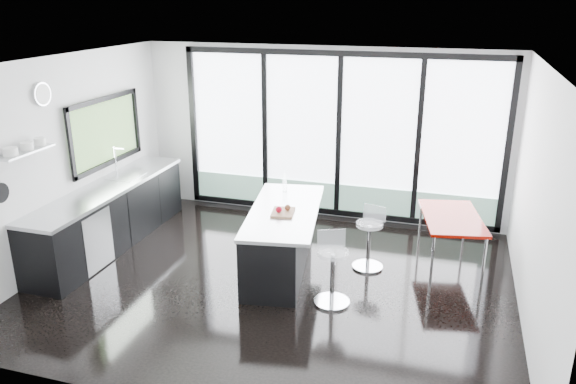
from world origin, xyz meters
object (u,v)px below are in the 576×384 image
(island, at_px, (279,238))
(red_table, at_px, (450,240))
(bar_stool_near, at_px, (332,277))
(bar_stool_far, at_px, (369,245))

(island, height_order, red_table, island)
(bar_stool_near, xyz_separation_m, red_table, (1.31, 1.53, 0.00))
(bar_stool_near, relative_size, red_table, 0.53)
(island, relative_size, bar_stool_near, 3.19)
(bar_stool_far, height_order, red_table, red_table)
(island, distance_m, bar_stool_far, 1.21)
(red_table, bearing_deg, bar_stool_far, -155.99)
(bar_stool_far, xyz_separation_m, red_table, (1.05, 0.47, 0.02))
(red_table, bearing_deg, bar_stool_near, -130.61)
(bar_stool_near, distance_m, bar_stool_far, 1.09)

